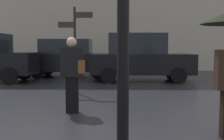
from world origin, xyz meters
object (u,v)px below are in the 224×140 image
at_px(pedestrian_with_bag, 73,70).
at_px(street_signpost, 75,41).
at_px(parked_car_left, 140,57).
at_px(parked_car_distant, 70,58).

bearing_deg(pedestrian_with_bag, street_signpost, 57.40).
bearing_deg(parked_car_left, pedestrian_with_bag, -125.24).
bearing_deg(parked_car_left, parked_car_distant, 139.79).
xyz_separation_m(pedestrian_with_bag, parked_car_distant, (-1.41, 7.21, -0.01)).
bearing_deg(parked_car_distant, parked_car_left, -18.01).
distance_m(parked_car_left, street_signpost, 3.97).
bearing_deg(street_signpost, pedestrian_with_bag, -81.85).
height_order(pedestrian_with_bag, parked_car_left, parked_car_left).
relative_size(pedestrian_with_bag, parked_car_distant, 0.39).
distance_m(parked_car_left, parked_car_distant, 3.60).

